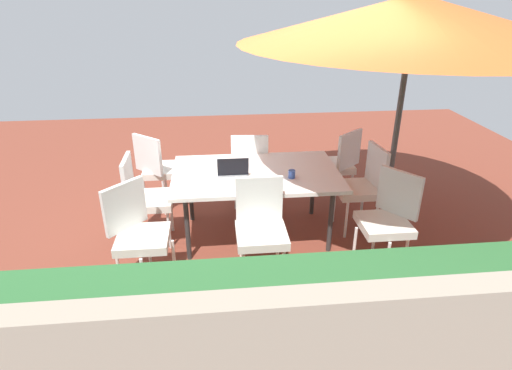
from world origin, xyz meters
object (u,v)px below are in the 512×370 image
chair_north (261,226)px  chair_northwest (388,217)px  chair_southwest (338,162)px  cup (292,174)px  chair_northeast (138,231)px  dining_table (256,176)px  laptop (233,170)px  chair_southeast (159,167)px  chair_east (144,195)px  chair_west (363,184)px  chair_south (250,165)px  patio_umbrella (413,20)px

chair_north → chair_northwest: bearing=2.4°
chair_southwest → cup: 1.19m
chair_northeast → dining_table: bearing=-14.5°
laptop → cup: 0.61m
chair_southeast → chair_east: bearing=126.3°
chair_northeast → chair_west: bearing=-29.0°
chair_north → chair_west: bearing=33.0°
dining_table → chair_south: bearing=-89.6°
chair_west → chair_northeast: bearing=-78.4°
patio_umbrella → chair_north: 2.38m
dining_table → chair_southeast: 1.37m
chair_northeast → chair_southwest: bearing=-14.8°
chair_southeast → laptop: (-0.87, 0.82, 0.26)m
laptop → chair_west: bearing=-176.6°
chair_west → chair_southeast: same height
chair_northeast → patio_umbrella: bearing=-32.9°
chair_northwest → chair_southwest: bearing=146.5°
chair_northwest → chair_north: (1.23, 0.05, 0.00)m
chair_north → chair_southwest: size_ratio=1.00×
chair_north → laptop: size_ratio=3.05×
patio_umbrella → chair_southeast: patio_umbrella is taller
laptop → chair_north: bearing=106.9°
patio_umbrella → chair_northwest: 1.85m
chair_southwest → chair_northeast: same height
chair_east → chair_north: (-1.15, 0.75, 0.00)m
patio_umbrella → chair_north: (1.49, 0.69, -1.72)m
chair_north → chair_west: (-1.24, -0.80, 0.00)m
chair_southwest → cup: (0.76, 0.89, 0.26)m
chair_southwest → chair_northeast: 2.67m
chair_east → chair_south: bearing=-58.4°
chair_southeast → chair_southwest: bearing=-141.0°
chair_northwest → chair_west: 0.75m
chair_northeast → laptop: size_ratio=3.05×
chair_southwest → chair_southeast: 2.23m
laptop → chair_southwest: bearing=-151.1°
chair_northwest → chair_north: 1.23m
dining_table → chair_northeast: bearing=32.7°
chair_north → chair_northeast: 1.11m
chair_southwest → dining_table: bearing=-7.0°
chair_southwest → cup: size_ratio=11.56×
chair_southeast → patio_umbrella: bearing=-157.1°
cup → chair_east: bearing=-6.7°
chair_south → chair_southwest: 1.11m
dining_table → chair_west: (-1.20, -0.04, -0.16)m
chair_northwest → laptop: (1.45, -0.67, 0.26)m
patio_umbrella → chair_west: (0.25, -0.11, -1.72)m
chair_north → cup: (-0.38, -0.57, 0.26)m
chair_east → cup: chair_east is taller
chair_north → chair_northeast: bearing=179.0°
cup → chair_northwest: bearing=148.6°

